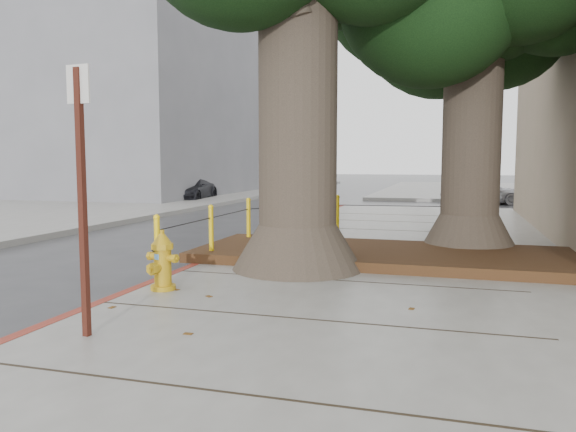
# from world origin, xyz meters

# --- Properties ---
(ground) EXTENTS (140.00, 140.00, 0.00)m
(ground) POSITION_xyz_m (0.00, 0.00, 0.00)
(ground) COLOR #28282B
(ground) RESTS_ON ground
(sidewalk_far) EXTENTS (16.00, 20.00, 0.15)m
(sidewalk_far) POSITION_xyz_m (6.00, 30.00, 0.07)
(sidewalk_far) COLOR slate
(sidewalk_far) RESTS_ON ground
(curb_red) EXTENTS (0.14, 26.00, 0.16)m
(curb_red) POSITION_xyz_m (-2.00, 2.50, 0.07)
(curb_red) COLOR maroon
(curb_red) RESTS_ON ground
(planter_bed) EXTENTS (6.40, 2.60, 0.16)m
(planter_bed) POSITION_xyz_m (0.90, 3.90, 0.23)
(planter_bed) COLOR black
(planter_bed) RESTS_ON sidewalk_main
(building_far_grey) EXTENTS (12.00, 16.00, 12.00)m
(building_far_grey) POSITION_xyz_m (-15.00, 22.00, 6.00)
(building_far_grey) COLOR slate
(building_far_grey) RESTS_ON ground
(building_far_white) EXTENTS (12.00, 18.00, 15.00)m
(building_far_white) POSITION_xyz_m (-17.00, 45.00, 7.50)
(building_far_white) COLOR silver
(building_far_white) RESTS_ON ground
(bollard_ring) EXTENTS (3.79, 5.39, 0.95)m
(bollard_ring) POSITION_xyz_m (-0.87, 4.38, 0.66)
(bollard_ring) COLOR yellow
(bollard_ring) RESTS_ON sidewalk_main
(fire_hydrant) EXTENTS (0.42, 0.40, 0.79)m
(fire_hydrant) POSITION_xyz_m (-1.60, 0.79, 0.53)
(fire_hydrant) COLOR gold
(fire_hydrant) RESTS_ON sidewalk_main
(signpost) EXTENTS (0.25, 0.07, 2.56)m
(signpost) POSITION_xyz_m (-1.34, -1.15, 1.60)
(signpost) COLOR #471911
(signpost) RESTS_ON sidewalk_main
(car_silver) EXTENTS (3.47, 1.68, 1.14)m
(car_silver) POSITION_xyz_m (3.15, 19.44, 0.57)
(car_silver) COLOR #B2B2B8
(car_silver) RESTS_ON ground
(car_dark) EXTENTS (1.96, 3.97, 1.11)m
(car_dark) POSITION_xyz_m (-9.50, 17.71, 0.56)
(car_dark) COLOR black
(car_dark) RESTS_ON ground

